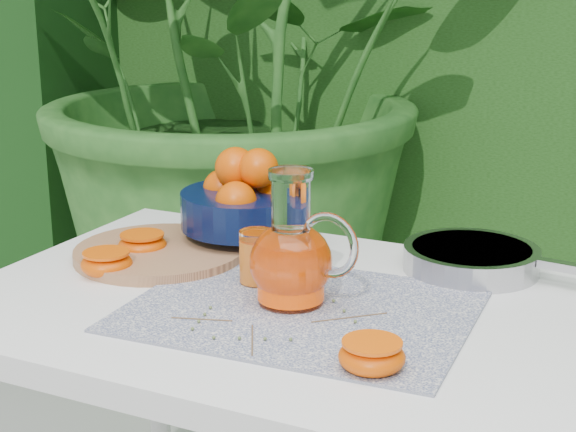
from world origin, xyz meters
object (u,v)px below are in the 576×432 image
at_px(juice_pitcher, 292,258).
at_px(saute_pan, 473,258).
at_px(cutting_board, 160,253).
at_px(fruit_bowl, 246,201).
at_px(white_table, 283,347).

height_order(juice_pitcher, saute_pan, juice_pitcher).
distance_m(cutting_board, juice_pitcher, 0.33).
height_order(fruit_bowl, saute_pan, fruit_bowl).
distance_m(white_table, cutting_board, 0.31).
relative_size(cutting_board, fruit_bowl, 1.08).
relative_size(juice_pitcher, saute_pan, 0.50).
bearing_deg(saute_pan, fruit_bowl, -174.14).
distance_m(white_table, fruit_bowl, 0.33).
bearing_deg(saute_pan, cutting_board, -161.61).
bearing_deg(juice_pitcher, fruit_bowl, 131.25).
bearing_deg(white_table, cutting_board, 163.39).
relative_size(white_table, fruit_bowl, 3.55).
bearing_deg(cutting_board, fruit_bowl, 51.06).
bearing_deg(juice_pitcher, cutting_board, 161.60).
height_order(white_table, fruit_bowl, fruit_bowl).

